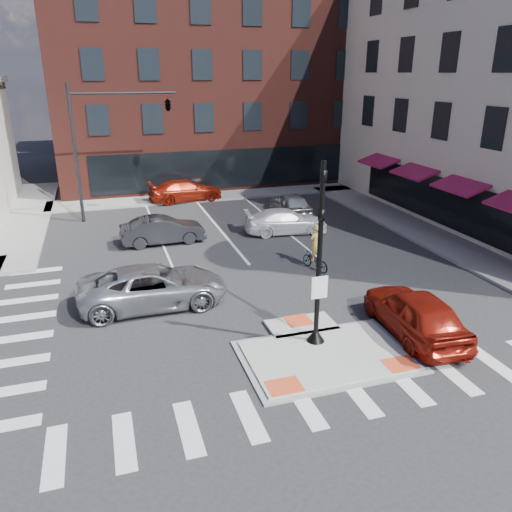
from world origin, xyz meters
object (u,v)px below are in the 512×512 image
object	(u,v)px
bg_car_dark	(163,230)
bg_car_red	(186,191)
bg_car_silver	(290,204)
silver_suv	(153,286)
red_sedan	(415,313)
cyclist	(315,255)
white_pickup	(286,221)

from	to	relation	value
bg_car_dark	bg_car_red	bearing A→B (deg)	-19.79
bg_car_dark	bg_car_silver	xyz separation A→B (m)	(8.42, 3.15, -0.00)
silver_suv	bg_car_dark	bearing A→B (deg)	-10.53
red_sedan	silver_suv	bearing A→B (deg)	-26.71
cyclist	white_pickup	bearing A→B (deg)	-114.74
white_pickup	bg_car_red	bearing A→B (deg)	30.07
red_sedan	white_pickup	size ratio (longest dim) A/B	1.03
red_sedan	bg_car_dark	world-z (taller)	red_sedan
white_pickup	bg_car_silver	world-z (taller)	bg_car_silver
red_sedan	bg_car_red	xyz separation A→B (m)	(-4.16, 21.28, -0.08)
bg_car_silver	bg_car_red	size ratio (longest dim) A/B	0.83
silver_suv	bg_car_red	world-z (taller)	silver_suv
bg_car_silver	bg_car_red	bearing A→B (deg)	-44.36
bg_car_red	cyclist	size ratio (longest dim) A/B	2.40
bg_car_dark	cyclist	world-z (taller)	cyclist
silver_suv	white_pickup	distance (m)	10.89
bg_car_red	cyclist	xyz separation A→B (m)	(3.35, -14.73, -0.03)
red_sedan	white_pickup	distance (m)	12.19
bg_car_silver	bg_car_dark	bearing A→B (deg)	21.23
white_pickup	cyclist	world-z (taller)	cyclist
white_pickup	bg_car_red	xyz separation A→B (m)	(-4.07, 9.09, 0.06)
bg_car_red	cyclist	distance (m)	15.11
bg_car_silver	red_sedan	bearing A→B (deg)	85.19
white_pickup	bg_car_dark	size ratio (longest dim) A/B	1.07
white_pickup	silver_suv	bearing A→B (deg)	137.24
white_pickup	bg_car_silver	size ratio (longest dim) A/B	1.10
cyclist	red_sedan	bearing A→B (deg)	79.59
silver_suv	bg_car_silver	distance (m)	14.41
silver_suv	bg_car_dark	world-z (taller)	silver_suv
cyclist	bg_car_red	bearing A→B (deg)	-94.64
white_pickup	bg_car_silver	bearing A→B (deg)	-19.03
red_sedan	bg_car_dark	distance (m)	14.24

